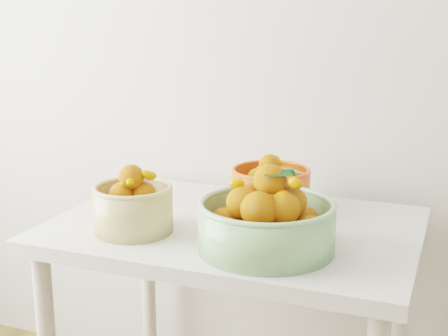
{
  "coord_description": "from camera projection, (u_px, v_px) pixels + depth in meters",
  "views": [
    {
      "loc": [
        0.23,
        0.05,
        1.32
      ],
      "look_at": [
        -0.36,
        1.54,
        0.92
      ],
      "focal_mm": 50.0,
      "sensor_mm": 36.0,
      "label": 1
    }
  ],
  "objects": [
    {
      "name": "bowl_orange",
      "position": [
        270.0,
        188.0,
        1.84
      ],
      "size": [
        0.27,
        0.27,
        0.17
      ],
      "rotation": [
        0.0,
        0.0,
        -0.19
      ],
      "color": "#EB4917",
      "rests_on": "table"
    },
    {
      "name": "table",
      "position": [
        235.0,
        255.0,
        1.76
      ],
      "size": [
        1.0,
        0.7,
        0.75
      ],
      "color": "silver",
      "rests_on": "ground"
    },
    {
      "name": "bowl_green",
      "position": [
        267.0,
        221.0,
        1.52
      ],
      "size": [
        0.38,
        0.38,
        0.22
      ],
      "rotation": [
        0.0,
        0.0,
        0.15
      ],
      "color": "#88B87E",
      "rests_on": "table"
    },
    {
      "name": "bowl_cream",
      "position": [
        133.0,
        206.0,
        1.65
      ],
      "size": [
        0.22,
        0.22,
        0.18
      ],
      "rotation": [
        0.0,
        0.0,
        -0.01
      ],
      "color": "tan",
      "rests_on": "table"
    }
  ]
}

